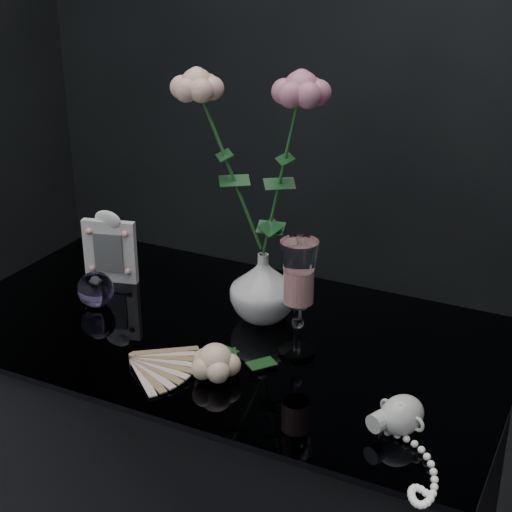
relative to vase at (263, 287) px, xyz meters
The scene contains 9 objects.
table 0.45m from the vase, 121.22° to the right, with size 1.05×0.58×0.76m.
vase is the anchor object (origin of this frame).
wine_glass 0.15m from the vase, 39.50° to the right, with size 0.07×0.07×0.21m, color white, non-canonical shape.
picture_frame 0.36m from the vase, behind, with size 0.12×0.09×0.16m, color silver, non-canonical shape.
paperweight 0.33m from the vase, 162.38° to the right, with size 0.07×0.07×0.07m, color #836CB0, non-canonical shape.
paper_fan 0.29m from the vase, 116.45° to the right, with size 0.23×0.18×0.02m, color beige, non-canonical shape.
loose_rose 0.23m from the vase, 84.36° to the right, with size 0.14×0.18×0.06m, color #FFCEA4, non-canonical shape.
pearl_jar 0.41m from the vase, 34.21° to the right, with size 0.20×0.21×0.06m, color silver, non-canonical shape.
roses 0.26m from the vase, 167.30° to the right, with size 0.26×0.12×0.39m.
Camera 1 is at (0.62, -1.07, 1.47)m, focal length 55.00 mm.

